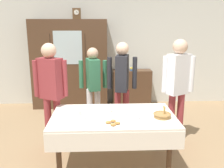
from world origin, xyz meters
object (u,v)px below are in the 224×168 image
Objects in this scene: wall_cabinet at (70,64)px; tea_cup_far_right at (109,111)px; dining_table at (113,123)px; person_by_cabinet at (122,80)px; tea_cup_near_left at (124,113)px; tea_cup_mid_left at (118,108)px; person_near_right_end at (93,80)px; tea_cup_front_edge at (83,118)px; tea_cup_center at (79,114)px; spoon_center at (95,116)px; mantel_clock at (77,14)px; bread_basket at (162,115)px; bookshelf_low at (132,88)px; spoon_near_left at (109,107)px; tea_cup_mid_right at (137,120)px; book_stack at (132,69)px; person_behind_table_left at (178,81)px; pastry_plate at (113,124)px; person_behind_table_right at (51,86)px.

tea_cup_far_right is at bearing -70.94° from wall_cabinet.
person_by_cabinet is (0.20, 1.00, 0.38)m from dining_table.
tea_cup_near_left is (0.14, 0.03, 0.12)m from dining_table.
person_near_right_end reaches higher than tea_cup_mid_left.
tea_cup_front_edge is 1.00× the size of tea_cup_center.
wall_cabinet is 17.33× the size of spoon_center.
mantel_clock is 1.00× the size of bread_basket.
wall_cabinet is 15.86× the size of tea_cup_center.
person_by_cabinet reaches higher than tea_cup_center.
bookshelf_low is 1.78m from person_by_cabinet.
tea_cup_mid_left is at bearing -99.52° from person_by_cabinet.
bookshelf_low is at bearing 72.17° from spoon_center.
tea_cup_near_left is 0.54× the size of bread_basket.
spoon_near_left is at bearing 98.51° from dining_table.
wall_cabinet is 1.93m from person_by_cabinet.
tea_cup_far_right is at bearing 12.25° from tea_cup_center.
bread_basket is at bearing -59.66° from wall_cabinet.
tea_cup_mid_right is 0.52m from tea_cup_mid_left.
person_near_right_end reaches higher than bookshelf_low.
book_stack is 2.09m from person_behind_table_left.
mantel_clock is 0.14× the size of person_by_cabinet.
mantel_clock is 1.85× the size of tea_cup_mid_left.
person_near_right_end is (-0.26, 1.17, 0.18)m from tea_cup_far_right.
book_stack is (-0.00, 0.00, 0.46)m from bookshelf_low.
wall_cabinet is at bearing 104.12° from spoon_center.
person_behind_table_left reaches higher than dining_table.
mantel_clock is (-0.70, 2.59, 1.55)m from dining_table.
tea_cup_mid_right is 0.46× the size of pastry_plate.
person_near_right_end is at bearing -73.29° from mantel_clock.
pastry_plate is (0.68, -2.89, -1.44)m from mantel_clock.
tea_cup_center is 0.07× the size of person_behind_table_left.
person_by_cabinet reaches higher than tea_cup_front_edge.
tea_cup_center is at bearing -159.73° from person_behind_table_left.
tea_cup_near_left is at bearing -27.91° from tea_cup_far_right.
tea_cup_mid_right is 1.00× the size of tea_cup_center.
book_stack is 2.75m from spoon_center.
book_stack is at bearing 1.95° from wall_cabinet.
dining_table is at bearing -29.79° from person_behind_table_right.
tea_cup_mid_right is 1.00× the size of tea_cup_far_right.
person_behind_table_right is (-1.02, 0.28, 0.28)m from tea_cup_mid_left.
tea_cup_mid_left is 1.10m from person_behind_table_left.
bread_basket reaches higher than tea_cup_near_left.
bookshelf_low is (1.29, 0.05, -1.75)m from mantel_clock.
tea_cup_near_left is at bearing -73.28° from tea_cup_mid_left.
pastry_plate is (0.88, -2.89, -0.29)m from wall_cabinet.
bookshelf_low reaches higher than pastry_plate.
spoon_near_left is (0.35, 0.48, -0.02)m from tea_cup_front_edge.
pastry_plate is at bearing -93.93° from dining_table.
book_stack is (0.59, 2.64, 0.27)m from dining_table.
wall_cabinet is 15.86× the size of tea_cup_mid_right.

